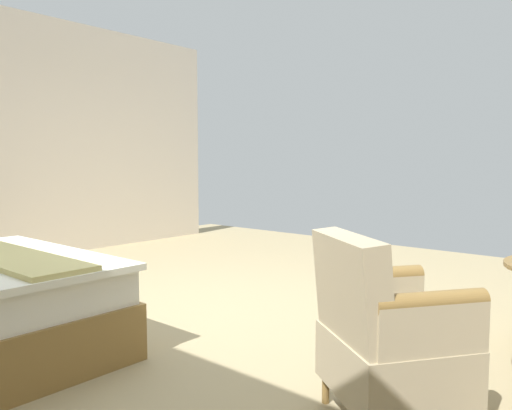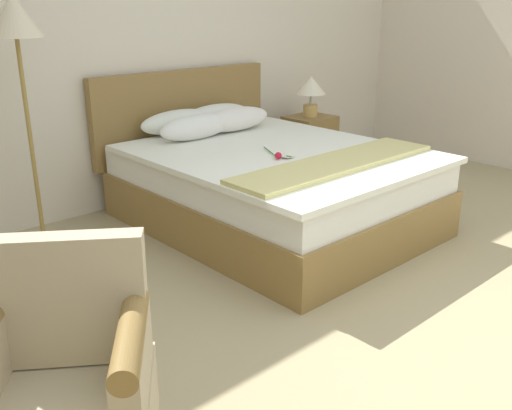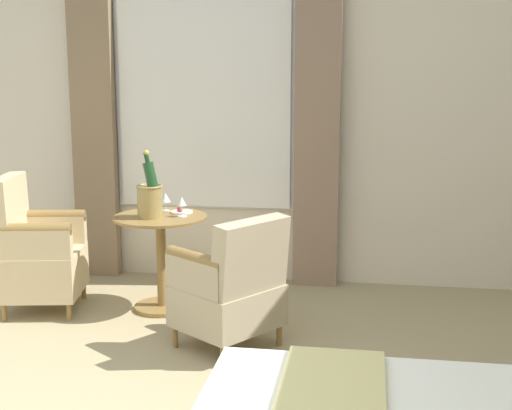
{
  "view_description": "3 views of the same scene",
  "coord_description": "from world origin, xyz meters",
  "views": [
    {
      "loc": [
        -2.73,
        2.52,
        1.17
      ],
      "look_at": [
        -1.23,
        0.78,
        0.98
      ],
      "focal_mm": 35.0,
      "sensor_mm": 36.0,
      "label": 1
    },
    {
      "loc": [
        -2.36,
        -1.07,
        1.59
      ],
      "look_at": [
        -0.9,
        0.53,
        0.82
      ],
      "focal_mm": 40.0,
      "sensor_mm": 36.0,
      "label": 2
    },
    {
      "loc": [
        2.44,
        1.35,
        1.76
      ],
      "look_at": [
        -1.22,
        0.76,
        1.04
      ],
      "focal_mm": 50.0,
      "sensor_mm": 36.0,
      "label": 3
    }
  ],
  "objects": [
    {
      "name": "ground_plane",
      "position": [
        0.0,
        0.0,
        0.0
      ],
      "size": [
        8.11,
        8.11,
        0.0
      ],
      "primitive_type": "plane",
      "color": "tan"
    },
    {
      "name": "wall_far_side",
      "position": [
        3.37,
        0.0,
        1.48
      ],
      "size": [
        0.12,
        6.11,
        2.96
      ],
      "color": "beige",
      "rests_on": "ground"
    },
    {
      "name": "armchair_by_window",
      "position": [
        -1.76,
        0.51,
        0.4
      ],
      "size": [
        0.78,
        0.78,
        0.86
      ],
      "color": "olive",
      "rests_on": "ground"
    }
  ]
}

